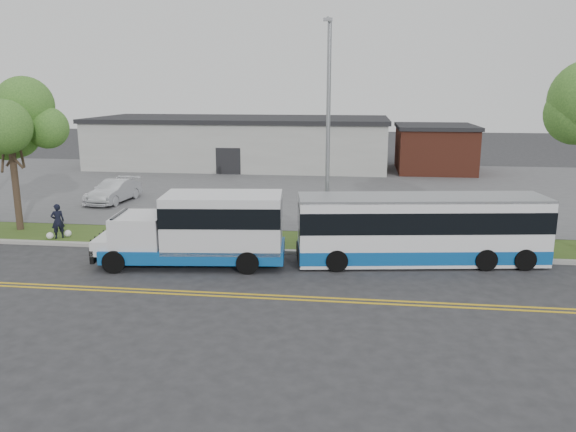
# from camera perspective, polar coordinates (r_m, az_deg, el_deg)

# --- Properties ---
(ground) EXTENTS (140.00, 140.00, 0.00)m
(ground) POSITION_cam_1_polar(r_m,az_deg,el_deg) (23.01, -4.02, -4.47)
(ground) COLOR #28282B
(ground) RESTS_ON ground
(lane_line_north) EXTENTS (70.00, 0.12, 0.01)m
(lane_line_north) POSITION_cam_1_polar(r_m,az_deg,el_deg) (19.45, -6.24, -7.80)
(lane_line_north) COLOR gold
(lane_line_north) RESTS_ON ground
(lane_line_south) EXTENTS (70.00, 0.12, 0.01)m
(lane_line_south) POSITION_cam_1_polar(r_m,az_deg,el_deg) (19.18, -6.45, -8.12)
(lane_line_south) COLOR gold
(lane_line_south) RESTS_ON ground
(curb) EXTENTS (80.00, 0.30, 0.15)m
(curb) POSITION_cam_1_polar(r_m,az_deg,el_deg) (24.02, -3.51, -3.52)
(curb) COLOR #9E9B93
(curb) RESTS_ON ground
(verge) EXTENTS (80.00, 3.30, 0.10)m
(verge) POSITION_cam_1_polar(r_m,az_deg,el_deg) (25.73, -2.76, -2.45)
(verge) COLOR #2F4B19
(verge) RESTS_ON ground
(parking_lot) EXTENTS (80.00, 25.00, 0.10)m
(parking_lot) POSITION_cam_1_polar(r_m,az_deg,el_deg) (39.36, 0.80, 2.95)
(parking_lot) COLOR #4C4C4F
(parking_lot) RESTS_ON ground
(commercial_building) EXTENTS (25.40, 10.40, 4.35)m
(commercial_building) POSITION_cam_1_polar(r_m,az_deg,el_deg) (49.83, -4.80, 7.48)
(commercial_building) COLOR #9E9E99
(commercial_building) RESTS_ON ground
(brick_wing) EXTENTS (6.30, 7.30, 3.90)m
(brick_wing) POSITION_cam_1_polar(r_m,az_deg,el_deg) (48.16, 14.66, 6.66)
(brick_wing) COLOR brown
(brick_wing) RESTS_ON ground
(tree_west) EXTENTS (4.40, 4.40, 6.91)m
(tree_west) POSITION_cam_1_polar(r_m,az_deg,el_deg) (29.70, -26.47, 8.23)
(tree_west) COLOR #34261C
(tree_west) RESTS_ON verge
(streetlight_near) EXTENTS (0.35, 1.53, 9.50)m
(streetlight_near) POSITION_cam_1_polar(r_m,az_deg,el_deg) (24.34, 4.09, 9.05)
(streetlight_near) COLOR gray
(streetlight_near) RESTS_ON verge
(shuttle_bus) EXTENTS (7.62, 3.18, 2.84)m
(shuttle_bus) POSITION_cam_1_polar(r_m,az_deg,el_deg) (22.22, -8.45, -1.14)
(shuttle_bus) COLOR #0D4D96
(shuttle_bus) RESTS_ON ground
(transit_bus) EXTENTS (10.00, 3.63, 2.71)m
(transit_bus) POSITION_cam_1_polar(r_m,az_deg,el_deg) (22.86, 13.33, -1.34)
(transit_bus) COLOR white
(transit_bus) RESTS_ON ground
(pedestrian) EXTENTS (0.69, 0.67, 1.60)m
(pedestrian) POSITION_cam_1_polar(r_m,az_deg,el_deg) (27.75, -22.35, -0.48)
(pedestrian) COLOR black
(pedestrian) RESTS_ON verge
(parked_car_a) EXTENTS (1.83, 4.24, 1.36)m
(parked_car_a) POSITION_cam_1_polar(r_m,az_deg,el_deg) (35.37, -17.15, 2.43)
(parked_car_a) COLOR #BBBDC3
(parked_car_a) RESTS_ON parking_lot
(parked_car_b) EXTENTS (2.33, 4.65, 1.30)m
(parked_car_b) POSITION_cam_1_polar(r_m,az_deg,el_deg) (35.72, -17.45, 2.46)
(parked_car_b) COLOR white
(parked_car_b) RESTS_ON parking_lot
(grocery_bag_left) EXTENTS (0.32, 0.32, 0.32)m
(grocery_bag_left) POSITION_cam_1_polar(r_m,az_deg,el_deg) (27.83, -23.03, -1.86)
(grocery_bag_left) COLOR white
(grocery_bag_left) RESTS_ON verge
(grocery_bag_right) EXTENTS (0.32, 0.32, 0.32)m
(grocery_bag_right) POSITION_cam_1_polar(r_m,az_deg,el_deg) (27.96, -21.46, -1.66)
(grocery_bag_right) COLOR white
(grocery_bag_right) RESTS_ON verge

